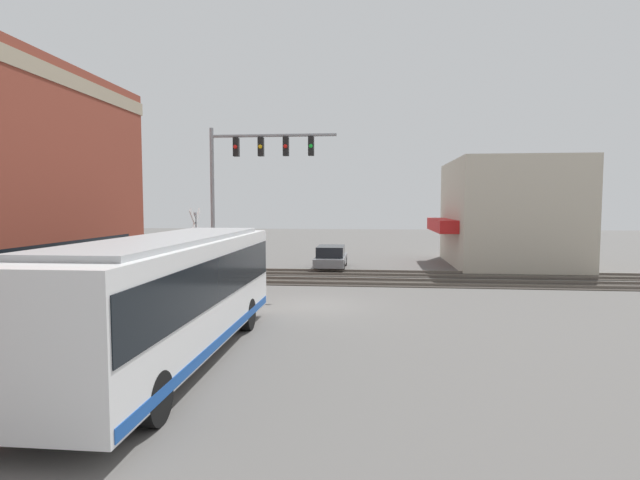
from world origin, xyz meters
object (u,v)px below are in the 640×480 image
city_bus (172,293)px  pedestrian_at_crossing (232,269)px  crossing_signal (195,240)px  parked_car_grey (331,258)px

city_bus → pedestrian_at_crossing: bearing=8.1°
crossing_signal → pedestrian_at_crossing: 2.26m
crossing_signal → pedestrian_at_crossing: (0.83, -1.52, -1.44)m
city_bus → crossing_signal: size_ratio=2.86×
pedestrian_at_crossing → city_bus: bearing=-171.9°
crossing_signal → parked_car_grey: 10.09m
parked_car_grey → pedestrian_at_crossing: (-7.29, 4.23, 0.19)m
crossing_signal → pedestrian_at_crossing: bearing=-61.4°
parked_car_grey → crossing_signal: bearing=144.7°
pedestrian_at_crossing → parked_car_grey: bearing=-30.1°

